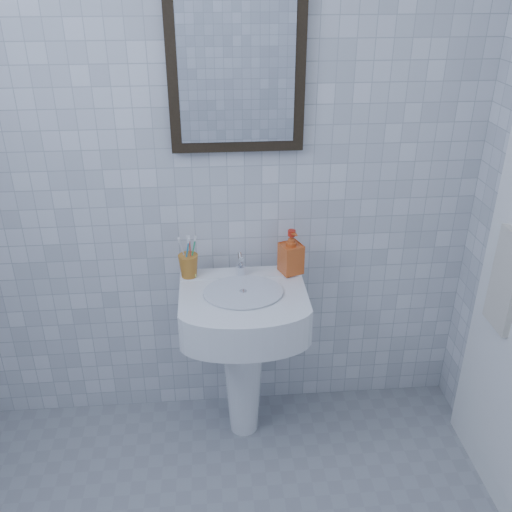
{
  "coord_description": "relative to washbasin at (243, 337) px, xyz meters",
  "views": [
    {
      "loc": [
        -0.0,
        -0.94,
        1.88
      ],
      "look_at": [
        0.15,
        0.86,
        0.95
      ],
      "focal_mm": 40.0,
      "sensor_mm": 36.0,
      "label": 1
    }
  ],
  "objects": [
    {
      "name": "wall_back",
      "position": [
        -0.11,
        0.22,
        0.74
      ],
      "size": [
        2.2,
        0.02,
        2.5
      ],
      "primitive_type": "cube",
      "color": "white",
      "rests_on": "ground"
    },
    {
      "name": "washbasin",
      "position": [
        0.0,
        0.0,
        0.0
      ],
      "size": [
        0.49,
        0.36,
        0.76
      ],
      "color": "white",
      "rests_on": "ground"
    },
    {
      "name": "faucet",
      "position": [
        0.0,
        0.09,
        0.28
      ],
      "size": [
        0.04,
        0.09,
        0.1
      ],
      "color": "silver",
      "rests_on": "washbasin"
    },
    {
      "name": "toothbrush_cup",
      "position": [
        -0.21,
        0.1,
        0.29
      ],
      "size": [
        0.1,
        0.1,
        0.1
      ],
      "primitive_type": null,
      "rotation": [
        0.0,
        0.0,
        0.39
      ],
      "color": "#BE7525",
      "rests_on": "washbasin"
    },
    {
      "name": "soap_dispenser",
      "position": [
        0.2,
        0.1,
        0.34
      ],
      "size": [
        0.11,
        0.11,
        0.19
      ],
      "primitive_type": "imported",
      "rotation": [
        0.0,
        0.0,
        0.35
      ],
      "color": "red",
      "rests_on": "washbasin"
    },
    {
      "name": "wall_mirror",
      "position": [
        0.0,
        0.2,
        1.04
      ],
      "size": [
        0.5,
        0.04,
        0.62
      ],
      "color": "black",
      "rests_on": "wall_back"
    },
    {
      "name": "hand_towel",
      "position": [
        0.93,
        -0.24,
        0.36
      ],
      "size": [
        0.03,
        0.16,
        0.38
      ],
      "primitive_type": "cube",
      "color": "white",
      "rests_on": "towel_ring"
    }
  ]
}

